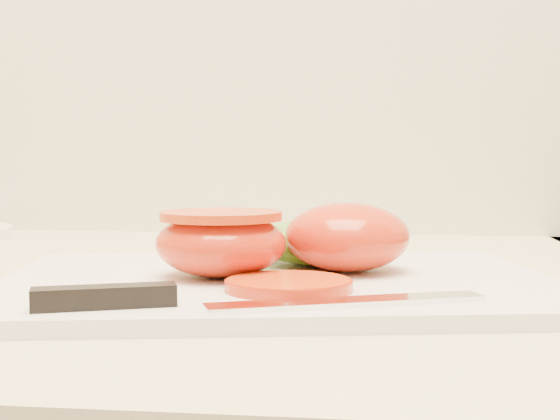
# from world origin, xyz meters

# --- Properties ---
(cutting_board) EXTENTS (0.42, 0.33, 0.01)m
(cutting_board) POSITION_xyz_m (-0.09, 1.60, 0.94)
(cutting_board) COLOR silver
(cutting_board) RESTS_ON counter
(tomato_half_dome) EXTENTS (0.09, 0.09, 0.05)m
(tomato_half_dome) POSITION_xyz_m (-0.05, 1.64, 0.96)
(tomato_half_dome) COLOR red
(tomato_half_dome) RESTS_ON cutting_board
(tomato_half_cut) EXTENTS (0.09, 0.09, 0.04)m
(tomato_half_cut) POSITION_xyz_m (-0.13, 1.60, 0.96)
(tomato_half_cut) COLOR red
(tomato_half_cut) RESTS_ON cutting_board
(tomato_slice_0) EXTENTS (0.08, 0.08, 0.01)m
(tomato_slice_0) POSITION_xyz_m (-0.08, 1.55, 0.94)
(tomato_slice_0) COLOR #CB5210
(tomato_slice_0) RESTS_ON cutting_board
(lettuce_leaf_0) EXTENTS (0.13, 0.15, 0.03)m
(lettuce_leaf_0) POSITION_xyz_m (-0.08, 1.69, 0.95)
(lettuce_leaf_0) COLOR #659B29
(lettuce_leaf_0) RESTS_ON cutting_board
(knife) EXTENTS (0.25, 0.08, 0.01)m
(knife) POSITION_xyz_m (-0.12, 1.49, 0.94)
(knife) COLOR silver
(knife) RESTS_ON cutting_board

